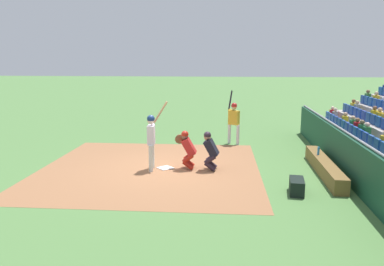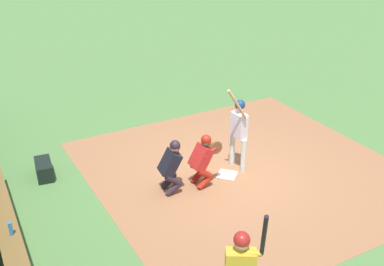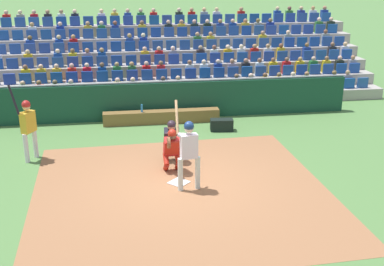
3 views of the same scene
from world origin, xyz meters
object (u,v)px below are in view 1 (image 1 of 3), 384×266
(catcher_crouching, at_px, (187,147))
(equipment_duffel_bag, at_px, (297,186))
(batter_at_plate, at_px, (152,136))
(dugout_bench, at_px, (324,167))
(home_plate_marker, at_px, (165,168))
(water_bottle_on_bench, at_px, (318,151))
(home_plate_umpire, at_px, (210,149))
(on_deck_batter, at_px, (234,119))

(catcher_crouching, bearing_deg, equipment_duffel_bag, -122.52)
(batter_at_plate, height_order, dugout_bench, batter_at_plate)
(home_plate_marker, height_order, water_bottle_on_bench, water_bottle_on_bench)
(catcher_crouching, bearing_deg, home_plate_umpire, -96.21)
(batter_at_plate, height_order, equipment_duffel_bag, batter_at_plate)
(batter_at_plate, xyz_separation_m, home_plate_umpire, (0.21, -1.86, -0.42))
(on_deck_batter, bearing_deg, catcher_crouching, 159.28)
(catcher_crouching, height_order, on_deck_batter, on_deck_batter)
(dugout_bench, height_order, water_bottle_on_bench, water_bottle_on_bench)
(catcher_crouching, relative_size, water_bottle_on_bench, 4.77)
(catcher_crouching, xyz_separation_m, equipment_duffel_bag, (-2.03, -3.18, -0.51))
(batter_at_plate, xyz_separation_m, water_bottle_on_bench, (0.87, -5.37, -0.54))
(batter_at_plate, height_order, on_deck_batter, on_deck_batter)
(home_plate_marker, height_order, catcher_crouching, catcher_crouching)
(on_deck_batter, bearing_deg, equipment_duffel_bag, -163.85)
(catcher_crouching, height_order, water_bottle_on_bench, catcher_crouching)
(home_plate_umpire, relative_size, water_bottle_on_bench, 4.78)
(batter_at_plate, height_order, catcher_crouching, batter_at_plate)
(home_plate_umpire, height_order, on_deck_batter, on_deck_batter)
(batter_at_plate, relative_size, equipment_duffel_bag, 2.93)
(water_bottle_on_bench, bearing_deg, catcher_crouching, 97.66)
(home_plate_umpire, distance_m, dugout_bench, 3.59)
(catcher_crouching, relative_size, dugout_bench, 0.31)
(batter_at_plate, bearing_deg, on_deck_batter, -31.70)
(home_plate_marker, xyz_separation_m, on_deck_batter, (3.98, -2.18, 1.08))
(batter_at_plate, relative_size, catcher_crouching, 1.74)
(home_plate_marker, bearing_deg, water_bottle_on_bench, -82.29)
(home_plate_umpire, bearing_deg, equipment_duffel_bag, -128.68)
(home_plate_marker, distance_m, equipment_duffel_bag, 4.34)
(batter_at_plate, distance_m, home_plate_umpire, 1.92)
(batter_at_plate, distance_m, equipment_duffel_bag, 4.72)
(home_plate_marker, bearing_deg, dugout_bench, -90.13)
(home_plate_marker, xyz_separation_m, batter_at_plate, (-0.19, 0.40, 1.09))
(water_bottle_on_bench, bearing_deg, dugout_bench, -176.14)
(catcher_crouching, xyz_separation_m, dugout_bench, (-0.11, -4.31, -0.49))
(dugout_bench, bearing_deg, batter_at_plate, 91.93)
(batter_at_plate, height_order, home_plate_umpire, batter_at_plate)
(catcher_crouching, relative_size, home_plate_umpire, 1.00)
(equipment_duffel_bag, bearing_deg, home_plate_marker, 69.18)
(dugout_bench, distance_m, water_bottle_on_bench, 0.77)
(catcher_crouching, height_order, dugout_bench, catcher_crouching)
(equipment_duffel_bag, bearing_deg, dugout_bench, -24.93)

